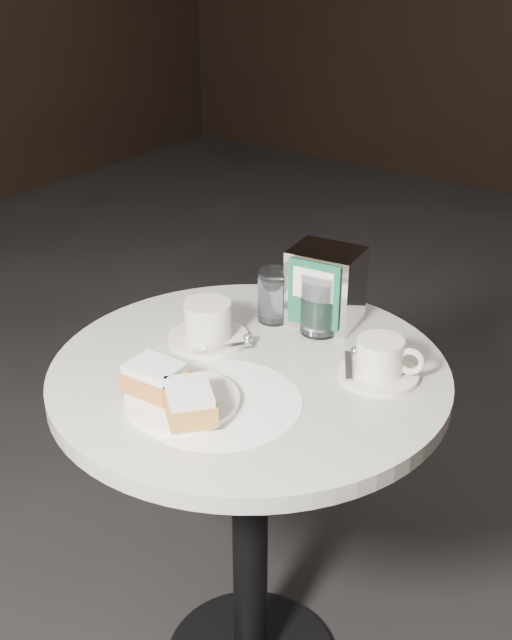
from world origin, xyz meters
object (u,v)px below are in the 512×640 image
object	(u,v)px
cafe_table	(250,459)
water_glass_right	(320,304)
napkin_dispenser	(325,287)
water_glass_left	(274,296)
beignet_plate	(176,394)
coffee_cup_right	(380,361)
coffee_cup_left	(208,324)

from	to	relation	value
cafe_table	water_glass_right	world-z (taller)	water_glass_right
water_glass_right	napkin_dispenser	bearing A→B (deg)	108.53
water_glass_left	napkin_dispenser	bearing A→B (deg)	28.95
cafe_table	napkin_dispenser	size ratio (longest dim) A/B	4.95
beignet_plate	coffee_cup_right	size ratio (longest dim) A/B	1.35
water_glass_right	napkin_dispenser	distance (m)	0.04
beignet_plate	coffee_cup_left	distance (m)	0.23
napkin_dispenser	beignet_plate	bearing A→B (deg)	-102.73
beignet_plate	coffee_cup_left	bearing A→B (deg)	116.26
water_glass_right	cafe_table	bearing A→B (deg)	-98.07
water_glass_left	cafe_table	bearing A→B (deg)	-68.17
beignet_plate	water_glass_left	size ratio (longest dim) A/B	2.25
water_glass_right	napkin_dispenser	xyz separation A→B (m)	(-0.01, 0.04, 0.02)
coffee_cup_left	water_glass_right	size ratio (longest dim) A/B	1.64
cafe_table	coffee_cup_right	bearing A→B (deg)	27.75
cafe_table	coffee_cup_left	bearing A→B (deg)	163.65
coffee_cup_right	napkin_dispenser	bearing A→B (deg)	130.77
coffee_cup_left	water_glass_right	world-z (taller)	water_glass_right
cafe_table	napkin_dispenser	xyz separation A→B (m)	(0.01, 0.22, 0.27)
cafe_table	water_glass_left	bearing A→B (deg)	111.83
beignet_plate	water_glass_right	xyz separation A→B (m)	(0.05, 0.36, 0.03)
coffee_cup_right	napkin_dispenser	xyz separation A→B (m)	(-0.18, 0.12, 0.04)
napkin_dispenser	coffee_cup_left	bearing A→B (deg)	-133.28
coffee_cup_left	napkin_dispenser	world-z (taller)	napkin_dispenser
water_glass_left	coffee_cup_right	bearing A→B (deg)	-15.15
coffee_cup_right	beignet_plate	bearing A→B (deg)	-144.96
cafe_table	water_glass_left	size ratio (longest dim) A/B	7.27
napkin_dispenser	coffee_cup_right	bearing A→B (deg)	-40.75
coffee_cup_left	water_glass_left	world-z (taller)	water_glass_left
cafe_table	beignet_plate	size ratio (longest dim) A/B	3.24
coffee_cup_right	napkin_dispenser	distance (m)	0.22
beignet_plate	coffee_cup_left	size ratio (longest dim) A/B	1.18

